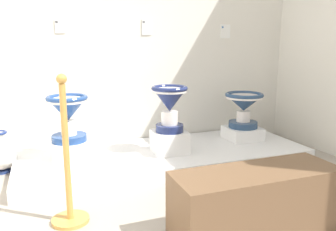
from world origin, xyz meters
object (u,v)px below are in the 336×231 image
plinth_block_squat_floral (243,133)px  stanchion_post_near_left (68,178)px  antique_toilet_slender_white (170,103)px  info_placard_first (60,26)px  plinth_block_slender_white (170,142)px  antique_toilet_squat_floral (244,105)px  plinth_block_central_ornate (70,150)px  info_placard_third (225,31)px  antique_toilet_central_ornate (68,112)px  info_placard_second (147,27)px  museum_bench (256,202)px  decorative_vase_corner (1,156)px

plinth_block_squat_floral → stanchion_post_near_left: (-1.89, -0.95, 0.12)m
plinth_block_squat_floral → antique_toilet_slender_white: bearing=-170.7°
plinth_block_squat_floral → info_placard_first: size_ratio=2.85×
plinth_block_slender_white → info_placard_first: (-0.90, 0.58, 1.08)m
antique_toilet_slender_white → antique_toilet_squat_floral: 0.92m
info_placard_first → plinth_block_slender_white: bearing=-33.0°
plinth_block_slender_white → plinth_block_squat_floral: (0.90, 0.15, -0.04)m
antique_toilet_squat_floral → info_placard_first: bearing=166.4°
plinth_block_central_ornate → info_placard_third: (1.80, 0.45, 1.07)m
antique_toilet_central_ornate → plinth_block_slender_white: (0.91, -0.13, -0.33)m
plinth_block_central_ornate → plinth_block_squat_floral: bearing=0.4°
plinth_block_central_ornate → info_placard_second: 1.48m
plinth_block_slender_white → info_placard_second: bearing=93.4°
plinth_block_slender_white → museum_bench: (0.05, -1.33, -0.01)m
decorative_vase_corner → stanchion_post_near_left: stanchion_post_near_left is taller
antique_toilet_central_ornate → stanchion_post_near_left: stanchion_post_near_left is taller
antique_toilet_slender_white → antique_toilet_squat_floral: (0.90, 0.15, -0.10)m
info_placard_second → info_placard_third: size_ratio=1.05×
antique_toilet_central_ornate → info_placard_second: (0.87, 0.45, 0.76)m
plinth_block_central_ornate → museum_bench: museum_bench is taller
antique_toilet_slender_white → plinth_block_squat_floral: bearing=9.3°
antique_toilet_squat_floral → info_placard_first: (-1.80, 0.44, 0.80)m
info_placard_second → decorative_vase_corner: bearing=-169.2°
info_placard_first → info_placard_second: bearing=0.0°
antique_toilet_central_ornate → antique_toilet_slender_white: antique_toilet_slender_white is taller
antique_toilet_squat_floral → stanchion_post_near_left: (-1.89, -0.95, -0.20)m
antique_toilet_slender_white → antique_toilet_squat_floral: size_ratio=1.06×
antique_toilet_slender_white → stanchion_post_near_left: 1.31m
plinth_block_slender_white → antique_toilet_central_ornate: bearing=171.6°
antique_toilet_slender_white → info_placard_second: bearing=93.4°
antique_toilet_squat_floral → plinth_block_squat_floral: bearing=0.0°
plinth_block_squat_floral → decorative_vase_corner: bearing=176.2°
antique_toilet_slender_white → stanchion_post_near_left: (-0.99, -0.81, -0.30)m
plinth_block_squat_floral → museum_bench: bearing=-119.9°
antique_toilet_slender_white → plinth_block_squat_floral: size_ratio=1.21×
antique_toilet_central_ornate → plinth_block_slender_white: size_ratio=1.34×
plinth_block_central_ornate → antique_toilet_central_ornate: bearing=-90.0°
info_placard_third → stanchion_post_near_left: bearing=-143.6°
antique_toilet_squat_floral → decorative_vase_corner: (-2.39, 0.16, -0.34)m
info_placard_third → plinth_block_slender_white: bearing=-146.9°
plinth_block_squat_floral → info_placard_first: (-1.80, 0.44, 1.12)m
plinth_block_slender_white → antique_toilet_squat_floral: 0.96m
plinth_block_slender_white → museum_bench: bearing=-87.8°
plinth_block_slender_white → stanchion_post_near_left: size_ratio=0.32×
info_placard_second → plinth_block_squat_floral: bearing=-24.9°
antique_toilet_central_ornate → info_placard_second: info_placard_second is taller
antique_toilet_central_ornate → museum_bench: bearing=-56.9°
antique_toilet_squat_floral → info_placard_third: info_placard_third is taller
info_placard_third → museum_bench: info_placard_third is taller
plinth_block_slender_white → plinth_block_squat_floral: size_ratio=0.86×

